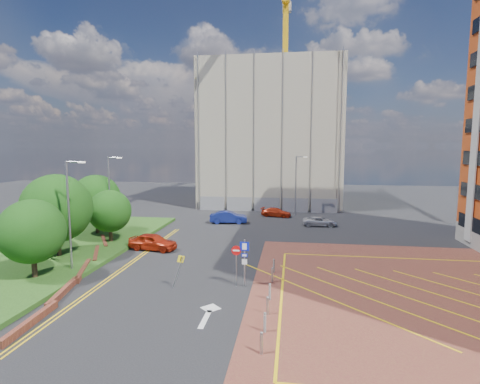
% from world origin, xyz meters
% --- Properties ---
extents(ground, '(140.00, 140.00, 0.00)m').
position_xyz_m(ground, '(0.00, 0.00, 0.00)').
color(ground, black).
rests_on(ground, ground).
extents(forecourt, '(26.00, 26.00, 0.02)m').
position_xyz_m(forecourt, '(14.00, 0.00, 0.01)').
color(forecourt, brown).
rests_on(forecourt, ground).
extents(grass_bed, '(14.00, 32.00, 0.30)m').
position_xyz_m(grass_bed, '(-18.00, 6.00, 0.15)').
color(grass_bed, '#214416').
rests_on(grass_bed, ground).
extents(retaining_wall, '(6.06, 20.33, 0.40)m').
position_xyz_m(retaining_wall, '(-11.80, 2.00, 0.20)').
color(retaining_wall, brown).
rests_on(retaining_wall, ground).
extents(tree_a, '(4.40, 4.40, 5.41)m').
position_xyz_m(tree_a, '(-14.00, 0.00, 3.50)').
color(tree_a, '#3D2B1C').
rests_on(tree_a, grass_bed).
extents(tree_b, '(5.60, 5.60, 6.74)m').
position_xyz_m(tree_b, '(-15.50, 5.00, 4.24)').
color(tree_b, '#3D2B1C').
rests_on(tree_b, grass_bed).
extents(tree_c, '(4.00, 4.00, 4.90)m').
position_xyz_m(tree_c, '(-13.50, 10.00, 3.19)').
color(tree_c, '#3D2B1C').
rests_on(tree_c, grass_bed).
extents(tree_d, '(5.00, 5.00, 6.08)m').
position_xyz_m(tree_d, '(-16.50, 13.00, 3.87)').
color(tree_d, '#3D2B1C').
rests_on(tree_d, grass_bed).
extents(lamp_left_near, '(1.53, 0.16, 8.00)m').
position_xyz_m(lamp_left_near, '(-12.42, 2.00, 4.66)').
color(lamp_left_near, '#9EA0A8').
rests_on(lamp_left_near, grass_bed).
extents(lamp_left_far, '(1.53, 0.16, 8.00)m').
position_xyz_m(lamp_left_far, '(-14.42, 12.00, 4.66)').
color(lamp_left_far, '#9EA0A8').
rests_on(lamp_left_far, grass_bed).
extents(lamp_back, '(1.53, 0.16, 8.00)m').
position_xyz_m(lamp_back, '(4.08, 28.00, 4.36)').
color(lamp_back, '#9EA0A8').
rests_on(lamp_back, ground).
extents(sign_cluster, '(1.17, 0.12, 3.20)m').
position_xyz_m(sign_cluster, '(0.30, 0.98, 1.95)').
color(sign_cluster, '#9EA0A8').
rests_on(sign_cluster, ground).
extents(warning_sign, '(0.83, 0.43, 2.24)m').
position_xyz_m(warning_sign, '(-3.68, 0.07, 1.43)').
color(warning_sign, '#9EA0A8').
rests_on(warning_sign, ground).
extents(bollard_row, '(0.14, 11.14, 0.90)m').
position_xyz_m(bollard_row, '(2.30, -1.67, 0.47)').
color(bollard_row, '#9EA0A8').
rests_on(bollard_row, forecourt).
extents(construction_building, '(21.20, 19.20, 22.00)m').
position_xyz_m(construction_building, '(0.00, 40.00, 11.00)').
color(construction_building, '#AFA68F').
rests_on(construction_building, ground).
extents(tower_crane, '(1.60, 35.00, 35.40)m').
position_xyz_m(tower_crane, '(2.00, 39.44, 25.85)').
color(tower_crane, gold).
rests_on(tower_crane, ground).
extents(construction_fence, '(21.60, 0.06, 2.00)m').
position_xyz_m(construction_fence, '(1.00, 30.00, 1.00)').
color(construction_fence, gray).
rests_on(construction_fence, ground).
extents(car_red_left, '(4.58, 2.39, 1.49)m').
position_xyz_m(car_red_left, '(-8.80, 8.67, 0.74)').
color(car_red_left, '#AA240E').
rests_on(car_red_left, ground).
extents(car_blue_back, '(4.63, 2.06, 1.48)m').
position_xyz_m(car_blue_back, '(-4.05, 21.16, 0.74)').
color(car_blue_back, navy).
rests_on(car_blue_back, ground).
extents(car_red_back, '(4.23, 2.49, 1.15)m').
position_xyz_m(car_red_back, '(1.47, 26.30, 0.58)').
color(car_red_back, '#B92A0F').
rests_on(car_red_back, ground).
extents(car_silver_back, '(4.02, 1.97, 1.10)m').
position_xyz_m(car_silver_back, '(6.79, 21.10, 0.55)').
color(car_silver_back, silver).
rests_on(car_silver_back, ground).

